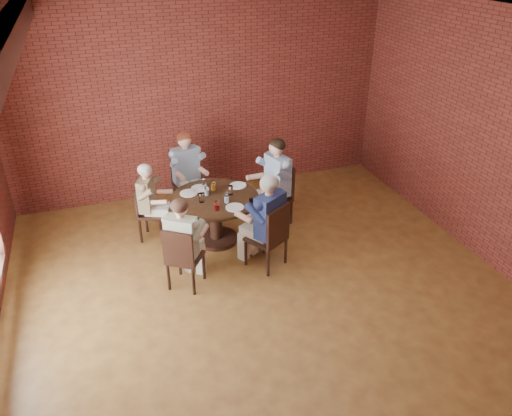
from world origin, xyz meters
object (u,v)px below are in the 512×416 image
object	(u,v)px
chair_e	(271,235)
smartphone	(251,200)
diner_b	(188,173)
chair_d	(182,256)
chair_b	(186,180)
chair_c	(147,210)
diner_c	(151,202)
diner_d	(184,243)
diner_e	(266,221)
dining_table	(215,210)
chair_a	(279,191)
diner_a	(274,182)

from	to	relation	value
chair_e	smartphone	xyz separation A→B (m)	(-0.08, 0.63, 0.23)
diner_b	chair_d	xyz separation A→B (m)	(-0.52, -2.08, -0.18)
chair_b	chair_c	bearing A→B (deg)	-144.80
diner_c	chair_d	distance (m)	1.40
smartphone	diner_d	bearing A→B (deg)	-132.17
smartphone	diner_e	bearing A→B (deg)	-68.74
dining_table	chair_e	distance (m)	1.07
diner_d	dining_table	bearing A→B (deg)	-90.00
chair_a	chair_e	xyz separation A→B (m)	(-0.57, -1.19, -0.00)
chair_c	smartphone	size ratio (longest dim) A/B	7.04
diner_b	diner_d	xyz separation A→B (m)	(-0.48, -2.01, -0.03)
diner_d	chair_e	xyz separation A→B (m)	(1.21, 0.02, -0.13)
dining_table	chair_b	xyz separation A→B (m)	(-0.19, 1.17, -0.01)
dining_table	diner_b	xyz separation A→B (m)	(-0.18, 1.08, 0.16)
chair_b	chair_e	xyz separation A→B (m)	(0.75, -2.08, 0.01)
diner_c	diner_e	distance (m)	1.85
chair_c	chair_d	size ratio (longest dim) A/B	0.96
diner_a	diner_b	world-z (taller)	diner_a
diner_c	diner_e	size ratio (longest dim) A/B	0.88
chair_a	diner_e	world-z (taller)	diner_e
diner_a	chair_d	bearing A→B (deg)	-67.95
diner_a	diner_e	distance (m)	1.20
diner_e	diner_d	bearing A→B (deg)	-26.44
diner_b	smartphone	size ratio (longest dim) A/B	10.94
diner_a	diner_c	world-z (taller)	diner_a
chair_c	diner_e	bearing A→B (deg)	-106.89
chair_b	dining_table	bearing A→B (deg)	-90.00
chair_b	diner_b	size ratio (longest dim) A/B	0.70
diner_d	chair_e	world-z (taller)	diner_d
chair_c	smartphone	distance (m)	1.62
chair_d	chair_e	bearing A→B (deg)	-140.99
diner_a	chair_b	bearing A→B (deg)	-140.66
chair_a	chair_d	xyz separation A→B (m)	(-1.83, -1.27, -0.03)
diner_a	diner_e	xyz separation A→B (m)	(-0.52, -1.08, -0.01)
diner_b	diner_c	bearing A→B (deg)	-145.24
chair_a	diner_e	distance (m)	1.28
chair_a	diner_c	xyz separation A→B (m)	(-2.01, 0.12, 0.09)
dining_table	chair_d	distance (m)	1.22
chair_a	diner_c	world-z (taller)	diner_c
chair_a	diner_a	xyz separation A→B (m)	(-0.10, -0.02, 0.18)
diner_e	chair_c	bearing A→B (deg)	-71.80
chair_a	chair_c	distance (m)	2.08
dining_table	diner_e	size ratio (longest dim) A/B	0.93
diner_a	diner_c	xyz separation A→B (m)	(-1.92, 0.14, -0.09)
diner_a	diner_b	distance (m)	1.47
chair_a	diner_d	distance (m)	2.15
diner_a	smartphone	distance (m)	0.77
chair_a	chair_c	world-z (taller)	chair_a
diner_c	chair_d	world-z (taller)	diner_c
chair_d	smartphone	world-z (taller)	chair_d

